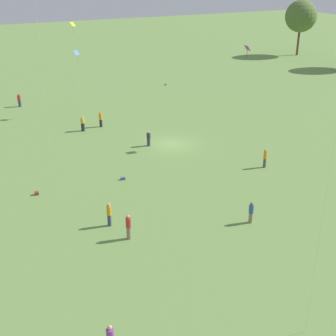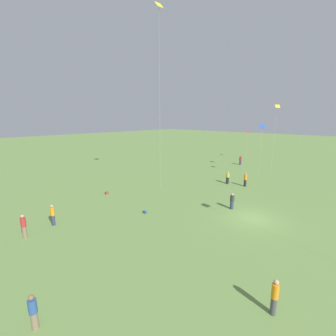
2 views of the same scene
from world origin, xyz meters
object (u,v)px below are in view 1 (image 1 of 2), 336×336
(person_9, at_px, (19,100))
(picnic_bag_0, at_px, (123,179))
(kite_4, at_px, (73,30))
(picnic_bag_2, at_px, (166,84))
(person_10, at_px, (129,227))
(person_5, at_px, (251,212))
(picnic_bag_1, at_px, (37,193))
(kite_2, at_px, (247,54))
(person_0, at_px, (149,139))
(person_3, at_px, (83,124))
(person_8, at_px, (101,119))
(person_1, at_px, (109,214))
(kite_1, at_px, (77,56))
(person_7, at_px, (265,158))

(person_9, bearing_deg, picnic_bag_0, 172.07)
(person_9, height_order, kite_4, kite_4)
(picnic_bag_2, bearing_deg, person_10, -29.78)
(kite_4, xyz_separation_m, picnic_bag_0, (24.44, -3.36, -10.03))
(person_10, bearing_deg, person_5, -29.91)
(kite_4, height_order, picnic_bag_2, kite_4)
(picnic_bag_1, xyz_separation_m, picnic_bag_2, (-29.76, 26.99, -0.03))
(kite_2, height_order, picnic_bag_2, kite_2)
(person_9, relative_size, picnic_bag_1, 4.38)
(person_0, height_order, person_5, person_5)
(person_3, relative_size, person_10, 0.92)
(person_8, relative_size, kite_4, 0.17)
(person_1, xyz_separation_m, picnic_bag_2, (-37.29, 23.26, -0.83))
(person_1, distance_m, person_5, 10.55)
(person_1, xyz_separation_m, person_9, (-35.30, 0.09, -0.10))
(picnic_bag_0, bearing_deg, person_3, 176.64)
(person_1, xyz_separation_m, kite_1, (-28.14, 6.49, 6.49))
(person_7, xyz_separation_m, kite_1, (-24.57, -10.50, 6.49))
(person_7, xyz_separation_m, kite_4, (-27.92, -9.76, 9.19))
(person_0, bearing_deg, person_7, -19.25)
(person_0, height_order, picnic_bag_0, person_0)
(picnic_bag_0, relative_size, picnic_bag_2, 1.32)
(person_9, bearing_deg, person_0, -171.87)
(person_0, distance_m, kite_2, 13.30)
(kite_1, xyz_separation_m, picnic_bag_1, (20.61, -10.22, -7.29))
(kite_1, height_order, picnic_bag_0, kite_1)
(picnic_bag_1, height_order, picnic_bag_2, picnic_bag_1)
(person_9, height_order, kite_2, kite_2)
(person_8, bearing_deg, kite_4, 158.33)
(picnic_bag_1, bearing_deg, picnic_bag_2, 137.79)
(picnic_bag_0, xyz_separation_m, picnic_bag_1, (-0.48, -7.60, 0.03))
(person_1, height_order, kite_4, kite_4)
(person_9, xyz_separation_m, kite_2, (24.93, 18.96, 8.56))
(person_5, xyz_separation_m, kite_4, (-35.84, -2.38, 9.28))
(kite_1, bearing_deg, person_8, -68.56)
(person_0, xyz_separation_m, person_10, (16.13, -8.93, 0.15))
(person_8, xyz_separation_m, kite_2, (11.78, 11.96, 8.49))
(person_7, height_order, person_9, person_7)
(person_0, distance_m, picnic_bag_2, 27.23)
(person_5, height_order, person_9, person_9)
(person_0, height_order, picnic_bag_1, person_0)
(person_7, bearing_deg, person_1, -135.26)
(person_1, xyz_separation_m, kite_2, (-10.36, 19.05, 8.47))
(person_10, bearing_deg, person_3, 62.90)
(kite_2, height_order, picnic_bag_0, kite_2)
(person_0, relative_size, person_9, 0.94)
(picnic_bag_1, bearing_deg, person_0, 115.29)
(person_1, distance_m, kite_4, 33.60)
(person_1, distance_m, person_10, 2.40)
(kite_2, relative_size, picnic_bag_1, 25.82)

